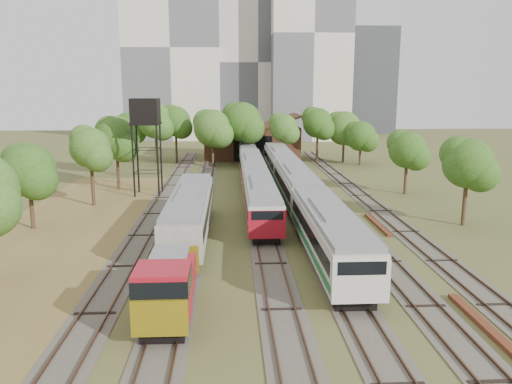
{
  "coord_description": "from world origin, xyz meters",
  "views": [
    {
      "loc": [
        -4.68,
        -29.22,
        11.79
      ],
      "look_at": [
        -2.38,
        15.73,
        2.5
      ],
      "focal_mm": 35.0,
      "sensor_mm": 36.0,
      "label": 1
    }
  ],
  "objects": [
    {
      "name": "railcar_green_set",
      "position": [
        2.0,
        20.72,
        2.01
      ],
      "size": [
        3.07,
        52.08,
        3.8
      ],
      "color": "black",
      "rests_on": "ground"
    },
    {
      "name": "tracks",
      "position": [
        -0.67,
        25.0,
        0.04
      ],
      "size": [
        24.6,
        80.0,
        0.19
      ],
      "color": "#4C473D",
      "rests_on": "ground"
    },
    {
      "name": "maintenance_shed",
      "position": [
        -1.0,
        57.98,
        2.91
      ],
      "size": [
        16.45,
        11.55,
        7.58
      ],
      "color": "#3B2615",
      "rests_on": "ground"
    },
    {
      "name": "railcar_red_set",
      "position": [
        -2.0,
        23.9,
        1.87
      ],
      "size": [
        2.86,
        34.58,
        3.53
      ],
      "color": "black",
      "rests_on": "ground"
    },
    {
      "name": "old_grey_coach",
      "position": [
        -8.0,
        10.03,
        2.04
      ],
      "size": [
        3.02,
        18.0,
        3.74
      ],
      "color": "black",
      "rests_on": "ground"
    },
    {
      "name": "railcar_rear",
      "position": [
        -2.0,
        51.15,
        1.74
      ],
      "size": [
        2.67,
        16.08,
        3.3
      ],
      "color": "black",
      "rests_on": "ground"
    },
    {
      "name": "tree_band_right",
      "position": [
        15.63,
        30.65,
        5.0
      ],
      "size": [
        4.93,
        40.32,
        7.69
      ],
      "color": "#382616",
      "rests_on": "ground"
    },
    {
      "name": "tower_far_right",
      "position": [
        34.0,
        110.0,
        14.0
      ],
      "size": [
        12.0,
        12.0,
        28.0
      ],
      "primitive_type": "cube",
      "color": "#383A3F",
      "rests_on": "ground"
    },
    {
      "name": "tree_band_far",
      "position": [
        -2.71,
        49.96,
        6.35
      ],
      "size": [
        35.95,
        9.94,
        9.85
      ],
      "color": "#382616",
      "rests_on": "ground"
    },
    {
      "name": "tower_centre",
      "position": [
        2.0,
        100.0,
        18.0
      ],
      "size": [
        20.0,
        18.0,
        36.0
      ],
      "primitive_type": "cube",
      "color": "beige",
      "rests_on": "ground"
    },
    {
      "name": "shunter_locomotive",
      "position": [
        -8.0,
        -4.84,
        1.66
      ],
      "size": [
        2.66,
        8.1,
        3.48
      ],
      "color": "black",
      "rests_on": "ground"
    },
    {
      "name": "ground",
      "position": [
        0.0,
        0.0,
        0.0
      ],
      "size": [
        240.0,
        240.0,
        0.0
      ],
      "primitive_type": "plane",
      "color": "#475123",
      "rests_on": "ground"
    },
    {
      "name": "tree_band_left",
      "position": [
        -20.29,
        20.19,
        5.59
      ],
      "size": [
        8.34,
        65.1,
        8.57
      ],
      "color": "#382616",
      "rests_on": "ground"
    },
    {
      "name": "rail_pile_near",
      "position": [
        8.0,
        -6.76,
        0.13
      ],
      "size": [
        0.51,
        7.67,
        0.26
      ],
      "primitive_type": "cube",
      "color": "brown",
      "rests_on": "ground"
    },
    {
      "name": "water_tower",
      "position": [
        -14.05,
        27.07,
        9.12
      ],
      "size": [
        3.13,
        3.13,
        10.82
      ],
      "color": "black",
      "rests_on": "ground"
    },
    {
      "name": "tower_left",
      "position": [
        -18.0,
        95.0,
        21.0
      ],
      "size": [
        22.0,
        16.0,
        42.0
      ],
      "primitive_type": "cube",
      "color": "beige",
      "rests_on": "ground"
    },
    {
      "name": "dry_grass_patch",
      "position": [
        -18.0,
        8.0,
        0.02
      ],
      "size": [
        14.0,
        60.0,
        0.04
      ],
      "primitive_type": "cube",
      "color": "brown",
      "rests_on": "ground"
    },
    {
      "name": "tower_right",
      "position": [
        14.0,
        92.0,
        24.0
      ],
      "size": [
        18.0,
        16.0,
        48.0
      ],
      "primitive_type": "cube",
      "color": "beige",
      "rests_on": "ground"
    },
    {
      "name": "rail_pile_far",
      "position": [
        8.2,
        12.59,
        0.11
      ],
      "size": [
        0.44,
        7.07,
        0.23
      ],
      "primitive_type": "cube",
      "color": "brown",
      "rests_on": "ground"
    }
  ]
}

